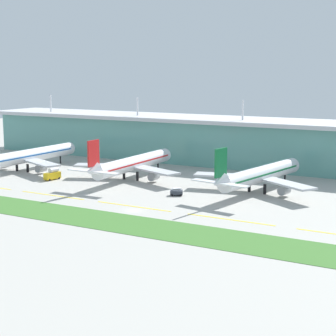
{
  "coord_description": "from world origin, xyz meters",
  "views": [
    {
      "loc": [
        92.27,
        -144.2,
        43.25
      ],
      "look_at": [
        -9.09,
        38.97,
        7.0
      ],
      "focal_mm": 59.5,
      "sensor_mm": 36.0,
      "label": 1
    }
  ],
  "objects": [
    {
      "name": "taxiway_stripe_centre",
      "position": [
        -3.0,
        4.55,
        0.02
      ],
      "size": [
        28.0,
        0.7,
        0.04
      ],
      "primitive_type": "cube",
      "color": "yellow",
      "rests_on": "ground"
    },
    {
      "name": "grass_verge",
      "position": [
        0.0,
        -14.21,
        0.05
      ],
      "size": [
        300.0,
        18.0,
        0.1
      ],
      "primitive_type": "cube",
      "color": "#3D702D",
      "rests_on": "ground"
    },
    {
      "name": "fuel_truck",
      "position": [
        -56.11,
        27.12,
        2.26
      ],
      "size": [
        3.57,
        7.49,
        4.95
      ],
      "color": "gold",
      "rests_on": "ground"
    },
    {
      "name": "airliner_far_middle",
      "position": [
        25.33,
        45.19,
        6.44
      ],
      "size": [
        48.11,
        60.55,
        18.9
      ],
      "color": "silver",
      "rests_on": "ground"
    },
    {
      "name": "airliner_nearest",
      "position": [
        -80.07,
        36.58,
        6.46
      ],
      "size": [
        48.8,
        70.25,
        18.9
      ],
      "color": "white",
      "rests_on": "ground"
    },
    {
      "name": "ground_plane",
      "position": [
        0.0,
        0.0,
        0.0
      ],
      "size": [
        600.0,
        600.0,
        0.0
      ],
      "primitive_type": "plane",
      "color": "#A8A59E"
    },
    {
      "name": "taxiway_stripe_mid_west",
      "position": [
        -37.0,
        4.55,
        0.02
      ],
      "size": [
        28.0,
        0.7,
        0.04
      ],
      "primitive_type": "cube",
      "color": "yellow",
      "rests_on": "ground"
    },
    {
      "name": "airliner_near_middle",
      "position": [
        -28.29,
        43.77,
        6.45
      ],
      "size": [
        48.8,
        62.36,
        18.9
      ],
      "color": "white",
      "rests_on": "ground"
    },
    {
      "name": "terminal_building",
      "position": [
        -0.0,
        97.82,
        11.07
      ],
      "size": [
        288.0,
        34.0,
        30.73
      ],
      "color": "#5B9E93",
      "rests_on": "ground"
    },
    {
      "name": "baggage_cart",
      "position": [
        1.23,
        26.64,
        1.26
      ],
      "size": [
        3.74,
        3.89,
        2.48
      ],
      "color": "silver",
      "rests_on": "ground"
    },
    {
      "name": "taxiway_stripe_mid_east",
      "position": [
        31.0,
        4.55,
        0.02
      ],
      "size": [
        28.0,
        0.7,
        0.04
      ],
      "primitive_type": "cube",
      "color": "yellow",
      "rests_on": "ground"
    },
    {
      "name": "pushback_tug",
      "position": [
        1.76,
        25.53,
        1.1
      ],
      "size": [
        5.01,
        4.1,
        1.85
      ],
      "color": "#333842",
      "rests_on": "ground"
    }
  ]
}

